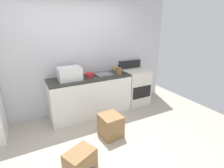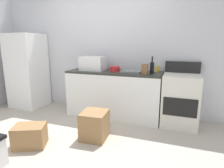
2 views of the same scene
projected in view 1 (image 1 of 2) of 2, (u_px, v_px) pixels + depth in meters
ground_plane at (100, 148)px, 2.90m from camera, size 6.00×6.00×0.00m
wall_back at (71, 57)px, 3.77m from camera, size 5.00×0.10×2.60m
kitchen_counter at (91, 96)px, 3.89m from camera, size 1.80×0.60×0.90m
stove_oven at (135, 87)px, 4.42m from camera, size 0.60×0.61×1.10m
microwave at (70, 74)px, 3.50m from camera, size 0.46×0.34×0.27m
sink_basin at (104, 74)px, 3.88m from camera, size 0.36×0.32×0.03m
wine_bottle at (119, 69)px, 3.97m from camera, size 0.07×0.07×0.30m
coffee_mug at (116, 69)px, 4.25m from camera, size 0.08×0.08×0.10m
knife_block at (119, 71)px, 3.83m from camera, size 0.10×0.10×0.18m
mixing_bowl at (90, 75)px, 3.75m from camera, size 0.19×0.19×0.09m
cardboard_box_large at (111, 125)px, 3.18m from camera, size 0.40×0.43×0.42m
cardboard_box_medium at (80, 161)px, 2.44m from camera, size 0.51×0.45×0.31m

